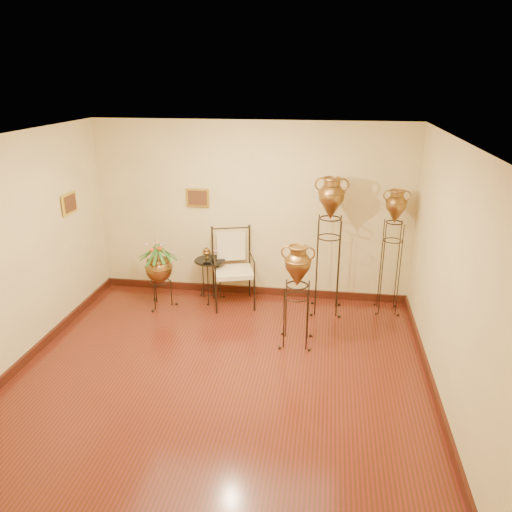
# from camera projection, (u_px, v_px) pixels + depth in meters

# --- Properties ---
(ground) EXTENTS (5.00, 5.00, 0.00)m
(ground) POSITION_uv_depth(u_px,v_px,m) (220.00, 377.00, 5.99)
(ground) COLOR maroon
(ground) RESTS_ON ground
(room_shell) EXTENTS (5.02, 5.02, 2.81)m
(room_shell) POSITION_uv_depth(u_px,v_px,m) (215.00, 240.00, 5.40)
(room_shell) COLOR #F3E19C
(room_shell) RESTS_ON ground
(amphora_tall) EXTENTS (0.45, 0.45, 1.91)m
(amphora_tall) POSITION_uv_depth(u_px,v_px,m) (392.00, 251.00, 7.36)
(amphora_tall) COLOR #2D2416
(amphora_tall) RESTS_ON ground
(amphora_mid) EXTENTS (0.49, 0.49, 2.10)m
(amphora_mid) POSITION_uv_depth(u_px,v_px,m) (329.00, 246.00, 7.32)
(amphora_mid) COLOR #2D2416
(amphora_mid) RESTS_ON ground
(amphora_short) EXTENTS (0.52, 0.52, 1.41)m
(amphora_short) POSITION_uv_depth(u_px,v_px,m) (297.00, 295.00, 6.53)
(amphora_short) COLOR #2D2416
(amphora_short) RESTS_ON ground
(planter_urn) EXTENTS (0.75, 0.75, 1.20)m
(planter_urn) POSITION_uv_depth(u_px,v_px,m) (159.00, 266.00, 7.62)
(planter_urn) COLOR #2D2416
(planter_urn) RESTS_ON ground
(armchair) EXTENTS (0.83, 0.80, 1.20)m
(armchair) POSITION_uv_depth(u_px,v_px,m) (233.00, 269.00, 7.69)
(armchair) COLOR #2D2416
(armchair) RESTS_ON ground
(side_table) EXTENTS (0.52, 0.52, 0.87)m
(side_table) POSITION_uv_depth(u_px,v_px,m) (210.00, 279.00, 7.95)
(side_table) COLOR #2D2416
(side_table) RESTS_ON ground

